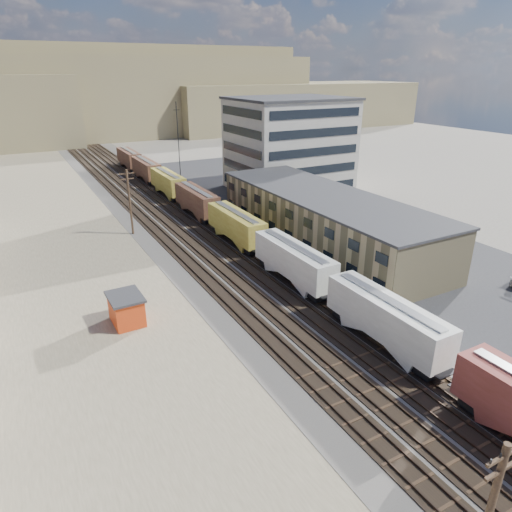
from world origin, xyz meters
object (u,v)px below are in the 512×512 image
utility_pole_north (130,201)px  parked_car_blue (295,192)px  maintenance_shed (126,309)px  freight_train (215,211)px

utility_pole_north → parked_car_blue: 35.55m
parked_car_blue → utility_pole_north: bearing=170.7°
utility_pole_north → maintenance_shed: utility_pole_north is taller
freight_train → utility_pole_north: bearing=164.4°
maintenance_shed → parked_car_blue: maintenance_shed is taller
utility_pole_north → maintenance_shed: size_ratio=2.40×
maintenance_shed → parked_car_blue: (41.92, 33.29, -0.85)m
freight_train → parked_car_blue: bearing=25.4°
freight_train → maintenance_shed: size_ratio=28.68×
maintenance_shed → freight_train: bearing=49.1°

